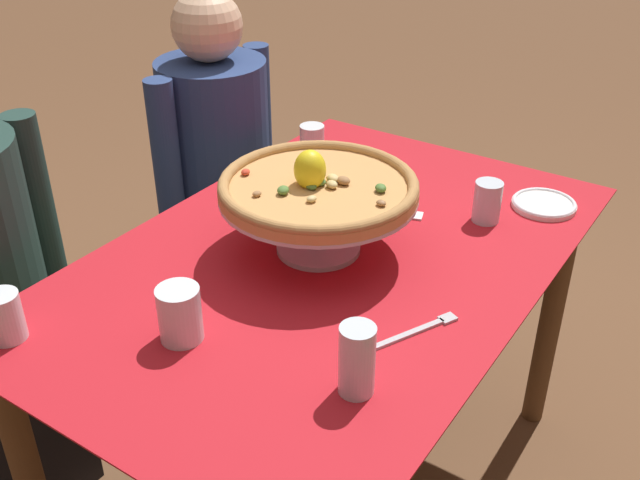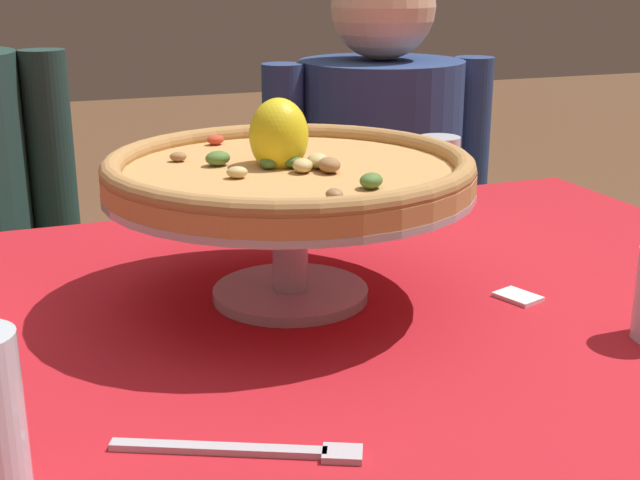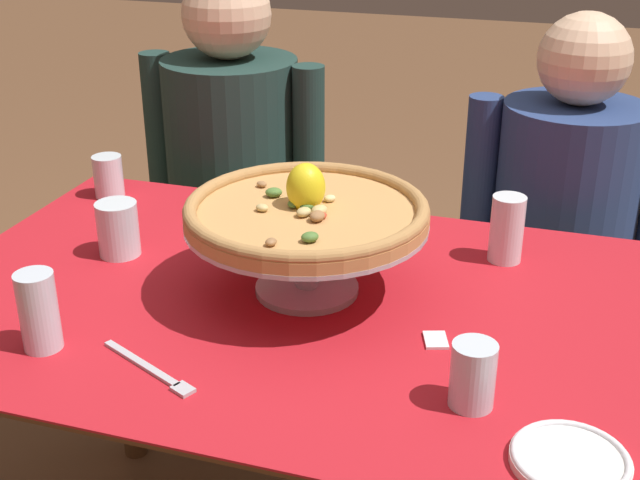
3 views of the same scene
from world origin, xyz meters
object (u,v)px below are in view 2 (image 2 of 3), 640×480
pizza (289,168)px  sugar_packet (518,297)px  pizza_stand (290,215)px  diner_right (378,254)px  dinner_fork (251,450)px  water_glass_back_right (438,184)px

pizza → sugar_packet: size_ratio=8.36×
sugar_packet → pizza_stand: bearing=158.4°
pizza_stand → diner_right: 0.83m
pizza_stand → pizza: (-0.00, 0.00, 0.06)m
dinner_fork → pizza_stand: bearing=65.7°
sugar_packet → diner_right: size_ratio=0.04×
pizza → diner_right: diner_right is taller
pizza → sugar_packet: (0.25, -0.10, -0.15)m
pizza → diner_right: bearing=57.6°
dinner_fork → diner_right: 1.13m
pizza → water_glass_back_right: (0.32, 0.23, -0.10)m
sugar_packet → diner_right: 0.80m
pizza_stand → water_glass_back_right: bearing=36.3°
pizza_stand → diner_right: size_ratio=0.36×
water_glass_back_right → sugar_packet: 0.34m
dinner_fork → sugar_packet: (0.39, 0.21, -0.00)m
pizza_stand → pizza: pizza is taller
water_glass_back_right → sugar_packet: water_glass_back_right is taller
water_glass_back_right → diner_right: diner_right is taller
dinner_fork → diner_right: diner_right is taller
water_glass_back_right → diner_right: size_ratio=0.11×
dinner_fork → sugar_packet: size_ratio=3.84×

